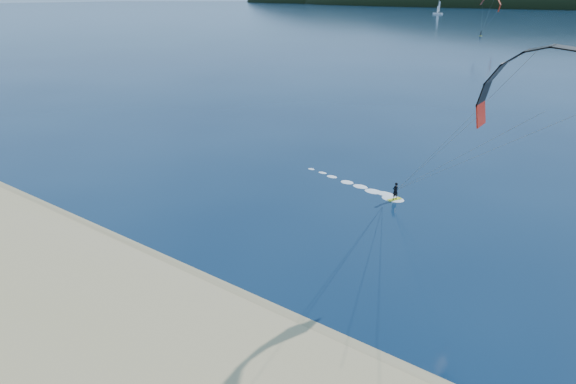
{
  "coord_description": "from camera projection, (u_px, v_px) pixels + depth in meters",
  "views": [
    {
      "loc": [
        18.93,
        -11.92,
        16.38
      ],
      "look_at": [
        3.13,
        10.0,
        5.0
      ],
      "focal_mm": 29.56,
      "sensor_mm": 36.0,
      "label": 1
    }
  ],
  "objects": [
    {
      "name": "sailboat",
      "position": [
        438.0,
        13.0,
        390.99
      ],
      "size": [
        8.21,
        5.18,
        11.5
      ],
      "color": "white",
      "rests_on": "ground"
    },
    {
      "name": "wet_sand",
      "position": [
        194.0,
        284.0,
        28.82
      ],
      "size": [
        220.0,
        2.5,
        0.1
      ],
      "color": "#8C7751",
      "rests_on": "ground"
    },
    {
      "name": "ground",
      "position": [
        132.0,
        323.0,
        25.48
      ],
      "size": [
        1800.0,
        1800.0,
        0.0
      ],
      "primitive_type": "plane",
      "color": "#071B36",
      "rests_on": "ground"
    },
    {
      "name": "kitesurfer_near",
      "position": [
        534.0,
        116.0,
        27.89
      ],
      "size": [
        25.29,
        7.88,
        14.59
      ],
      "color": "#D9EA1B",
      "rests_on": "ground"
    },
    {
      "name": "kitesurfer_far",
      "position": [
        490.0,
        7.0,
        185.29
      ],
      "size": [
        8.39,
        6.5,
        14.43
      ],
      "color": "#D9EA1B",
      "rests_on": "ground"
    }
  ]
}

